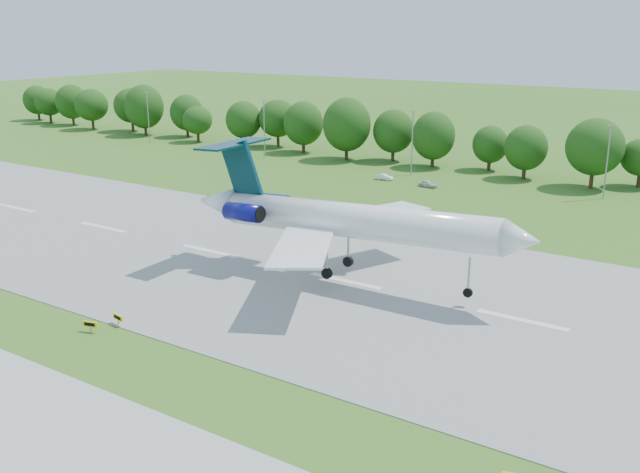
# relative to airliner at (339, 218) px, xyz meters

# --- Properties ---
(ground) EXTENTS (600.00, 600.00, 0.00)m
(ground) POSITION_rel_airliner_xyz_m (0.83, -24.92, -7.29)
(ground) COLOR #315E18
(ground) RESTS_ON ground
(runway) EXTENTS (400.00, 45.00, 0.08)m
(runway) POSITION_rel_airliner_xyz_m (0.83, 0.08, -7.25)
(runway) COLOR gray
(runway) RESTS_ON ground
(tree_line) EXTENTS (288.40, 8.40, 10.40)m
(tree_line) POSITION_rel_airliner_xyz_m (0.83, 67.08, -1.11)
(tree_line) COLOR #382314
(tree_line) RESTS_ON ground
(light_poles) EXTENTS (175.90, 0.25, 12.19)m
(light_poles) POSITION_rel_airliner_xyz_m (-1.67, 57.08, -0.96)
(light_poles) COLOR gray
(light_poles) RESTS_ON ground
(airliner) EXTENTS (41.32, 30.13, 13.86)m
(airliner) POSITION_rel_airliner_xyz_m (0.00, 0.00, 0.00)
(airliner) COLOR white
(airliner) RESTS_ON ground
(taxi_sign_left) EXTENTS (1.55, 0.45, 1.08)m
(taxi_sign_left) POSITION_rel_airliner_xyz_m (-11.04, -22.04, -6.50)
(taxi_sign_left) COLOR gray
(taxi_sign_left) RESTS_ON ground
(taxi_sign_centre) EXTENTS (1.50, 0.57, 1.06)m
(taxi_sign_centre) POSITION_rel_airliner_xyz_m (-11.93, -24.55, -6.51)
(taxi_sign_centre) COLOR gray
(taxi_sign_centre) RESTS_ON ground
(service_vehicle_a) EXTENTS (3.32, 1.32, 1.08)m
(service_vehicle_a) POSITION_rel_airliner_xyz_m (-21.45, 50.51, -6.76)
(service_vehicle_a) COLOR white
(service_vehicle_a) RESTS_ON ground
(service_vehicle_b) EXTENTS (3.63, 1.87, 1.18)m
(service_vehicle_b) POSITION_rel_airliner_xyz_m (-12.08, 49.33, -6.70)
(service_vehicle_b) COLOR silver
(service_vehicle_b) RESTS_ON ground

